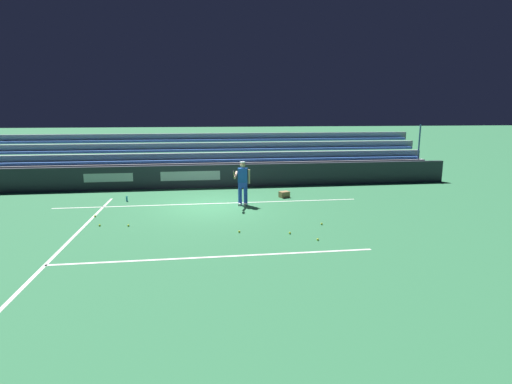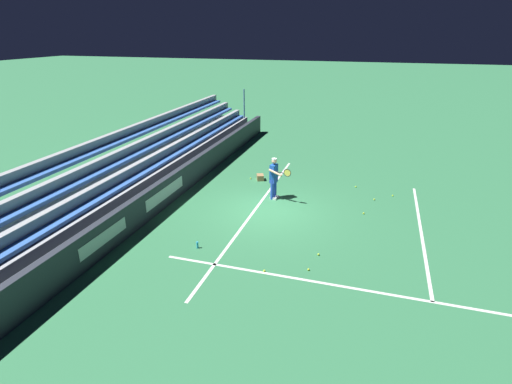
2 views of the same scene
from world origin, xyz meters
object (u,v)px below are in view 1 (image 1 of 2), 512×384
object	(u,v)px
tennis_ball_midcourt	(290,233)
tennis_ball_near_player	(318,239)
water_bottle	(127,199)
tennis_ball_far_left	(239,232)
tennis_ball_toward_net	(322,224)
tennis_ball_stray_back	(95,216)
tennis_ball_far_right	(282,194)
tennis_player	(242,183)
tennis_ball_by_box	(128,225)
ball_box_cardboard	(284,194)
tennis_ball_on_baseline	(100,225)

from	to	relation	value
tennis_ball_midcourt	tennis_ball_near_player	bearing A→B (deg)	132.28
water_bottle	tennis_ball_far_left	bearing A→B (deg)	130.15
tennis_ball_toward_net	tennis_ball_stray_back	bearing A→B (deg)	-15.10
tennis_ball_far_right	tennis_ball_toward_net	bearing A→B (deg)	94.21
tennis_ball_near_player	tennis_ball_toward_net	bearing A→B (deg)	-110.95
tennis_player	tennis_ball_by_box	size ratio (longest dim) A/B	25.98
tennis_ball_far_left	water_bottle	distance (m)	6.43
water_bottle	tennis_ball_toward_net	bearing A→B (deg)	147.19
tennis_ball_near_player	tennis_ball_far_left	size ratio (longest dim) A/B	1.00
tennis_ball_stray_back	tennis_ball_far_left	bearing A→B (deg)	152.42
tennis_ball_by_box	ball_box_cardboard	bearing A→B (deg)	-148.40
tennis_ball_stray_back	tennis_ball_toward_net	distance (m)	7.82
tennis_ball_on_baseline	water_bottle	bearing A→B (deg)	-93.70
tennis_ball_midcourt	tennis_ball_far_right	xyz separation A→B (m)	(-0.89, -5.58, 0.00)
tennis_ball_far_left	tennis_ball_by_box	bearing A→B (deg)	-18.64
ball_box_cardboard	tennis_ball_by_box	xyz separation A→B (m)	(5.86, 3.61, -0.10)
tennis_player	tennis_ball_toward_net	world-z (taller)	tennis_player
ball_box_cardboard	tennis_ball_near_player	bearing A→B (deg)	87.50
ball_box_cardboard	tennis_ball_far_right	bearing A→B (deg)	-88.15
tennis_ball_near_player	tennis_ball_by_box	xyz separation A→B (m)	(5.61, -2.23, 0.00)
ball_box_cardboard	tennis_ball_midcourt	xyz separation A→B (m)	(0.91, 5.12, -0.10)
tennis_ball_far_left	water_bottle	xyz separation A→B (m)	(4.15, -4.92, 0.08)
tennis_player	tennis_ball_stray_back	distance (m)	5.48
tennis_player	tennis_ball_on_baseline	world-z (taller)	tennis_player
tennis_ball_midcourt	water_bottle	xyz separation A→B (m)	(5.64, -5.26, 0.08)
ball_box_cardboard	tennis_ball_far_left	size ratio (longest dim) A/B	6.06
tennis_player	ball_box_cardboard	world-z (taller)	tennis_player
tennis_player	ball_box_cardboard	bearing A→B (deg)	-148.94
tennis_ball_toward_net	tennis_ball_far_right	world-z (taller)	same
tennis_ball_midcourt	ball_box_cardboard	bearing A→B (deg)	-100.06
tennis_ball_stray_back	tennis_ball_far_right	xyz separation A→B (m)	(-7.20, -2.72, 0.00)
tennis_ball_midcourt	tennis_ball_on_baseline	distance (m)	6.10
tennis_ball_far_right	tennis_ball_far_left	world-z (taller)	same
tennis_ball_far_right	water_bottle	world-z (taller)	water_bottle
tennis_ball_stray_back	water_bottle	xyz separation A→B (m)	(-0.67, -2.40, 0.08)
tennis_player	ball_box_cardboard	xyz separation A→B (m)	(-1.92, -1.15, -0.76)
tennis_player	tennis_ball_near_player	xyz separation A→B (m)	(-1.66, 4.68, -0.86)
tennis_player	tennis_ball_midcourt	size ratio (longest dim) A/B	25.98
tennis_ball_by_box	tennis_ball_on_baseline	bearing A→B (deg)	-9.07
tennis_ball_on_baseline	tennis_ball_midcourt	bearing A→B (deg)	164.24
tennis_player	tennis_ball_midcourt	distance (m)	4.18
tennis_ball_near_player	tennis_ball_on_baseline	distance (m)	6.95
tennis_ball_on_baseline	tennis_ball_near_player	bearing A→B (deg)	159.99
ball_box_cardboard	tennis_ball_far_left	world-z (taller)	ball_box_cardboard
tennis_ball_near_player	tennis_ball_by_box	world-z (taller)	same
tennis_ball_far_left	tennis_ball_stray_back	bearing A→B (deg)	-27.58
tennis_ball_midcourt	tennis_ball_by_box	bearing A→B (deg)	-16.96
tennis_player	tennis_ball_by_box	bearing A→B (deg)	31.87
tennis_ball_stray_back	tennis_ball_midcourt	world-z (taller)	same
tennis_ball_toward_net	tennis_ball_far_left	xyz separation A→B (m)	(2.74, 0.48, 0.00)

